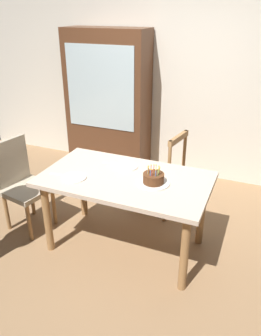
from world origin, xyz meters
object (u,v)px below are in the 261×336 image
object	(u,v)px
plate_near_celebrant	(74,177)
plate_far_side	(126,166)
birthday_cake	(153,179)
dining_table	(125,187)
chair_spindle_back	(162,174)
china_cabinet	(108,103)
chair_upholstered	(20,180)

from	to	relation	value
plate_near_celebrant	plate_far_side	bearing A→B (deg)	48.77
birthday_cake	plate_near_celebrant	bearing A→B (deg)	-165.59
dining_table	birthday_cake	distance (m)	0.31
chair_spindle_back	china_cabinet	bearing A→B (deg)	142.05
birthday_cake	chair_spindle_back	distance (m)	0.85
plate_near_celebrant	china_cabinet	distance (m)	1.83
dining_table	birthday_cake	bearing A→B (deg)	-3.69
plate_near_celebrant	chair_upholstered	bearing A→B (deg)	170.59
china_cabinet	plate_far_side	bearing A→B (deg)	-57.98
plate_far_side	china_cabinet	xyz separation A→B (m)	(-0.85, 1.36, 0.19)
dining_table	plate_far_side	world-z (taller)	plate_far_side
china_cabinet	chair_spindle_back	bearing A→B (deg)	-37.95
dining_table	chair_spindle_back	distance (m)	0.78
dining_table	plate_far_side	distance (m)	0.23
plate_far_side	chair_spindle_back	size ratio (longest dim) A/B	0.23
chair_spindle_back	plate_far_side	bearing A→B (deg)	-109.10
plate_far_side	chair_upholstered	xyz separation A→B (m)	(-1.06, -0.27, -0.23)
dining_table	chair_upholstered	xyz separation A→B (m)	(-1.14, -0.07, -0.12)
dining_table	plate_near_celebrant	size ratio (longest dim) A/B	6.84
plate_near_celebrant	chair_spindle_back	bearing A→B (deg)	60.54
chair_spindle_back	chair_upholstered	distance (m)	1.50
chair_spindle_back	chair_upholstered	xyz separation A→B (m)	(-1.26, -0.82, 0.07)
dining_table	chair_upholstered	distance (m)	1.15
chair_spindle_back	chair_upholstered	size ratio (longest dim) A/B	1.00
dining_table	chair_spindle_back	size ratio (longest dim) A/B	1.58
dining_table	chair_upholstered	bearing A→B (deg)	-176.35
china_cabinet	birthday_cake	bearing A→B (deg)	-52.73
birthday_cake	plate_near_celebrant	size ratio (longest dim) A/B	1.27
plate_far_side	china_cabinet	bearing A→B (deg)	122.02
birthday_cake	chair_upholstered	xyz separation A→B (m)	(-1.41, -0.06, -0.27)
dining_table	china_cabinet	distance (m)	1.84
dining_table	chair_spindle_back	world-z (taller)	chair_spindle_back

